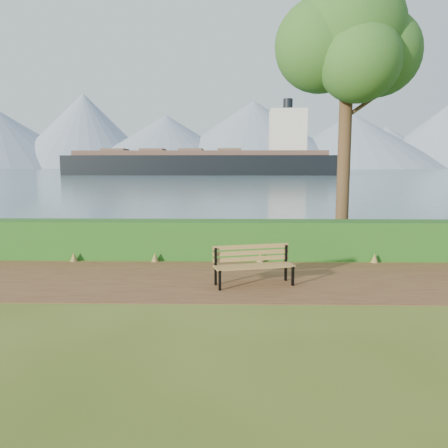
{
  "coord_description": "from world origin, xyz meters",
  "views": [
    {
      "loc": [
        0.9,
        -8.89,
        2.45
      ],
      "look_at": [
        0.69,
        1.2,
        1.1
      ],
      "focal_mm": 35.0,
      "sensor_mm": 36.0,
      "label": 1
    }
  ],
  "objects": [
    {
      "name": "ground",
      "position": [
        0.0,
        0.0,
        0.0
      ],
      "size": [
        140.0,
        140.0,
        0.0
      ],
      "primitive_type": "plane",
      "color": "#3F5217",
      "rests_on": "ground"
    },
    {
      "name": "path",
      "position": [
        0.0,
        0.3,
        0.01
      ],
      "size": [
        40.0,
        3.4,
        0.01
      ],
      "primitive_type": "cube",
      "color": "#542D1D",
      "rests_on": "ground"
    },
    {
      "name": "hedge",
      "position": [
        0.0,
        2.6,
        0.5
      ],
      "size": [
        32.0,
        0.85,
        1.0
      ],
      "primitive_type": "cube",
      "color": "#164B15",
      "rests_on": "ground"
    },
    {
      "name": "water",
      "position": [
        0.0,
        260.0,
        0.01
      ],
      "size": [
        700.0,
        510.0,
        0.0
      ],
      "primitive_type": "cube",
      "color": "#456170",
      "rests_on": "ground"
    },
    {
      "name": "mountains",
      "position": [
        -9.17,
        406.05,
        27.7
      ],
      "size": [
        585.0,
        190.0,
        70.0
      ],
      "color": "gray",
      "rests_on": "ground"
    },
    {
      "name": "bench",
      "position": [
        1.31,
        -0.06,
        0.47
      ],
      "size": [
        1.7,
        0.86,
        0.82
      ],
      "rotation": [
        0.0,
        0.0,
        0.25
      ],
      "color": "black",
      "rests_on": "ground"
    },
    {
      "name": "tree",
      "position": [
        4.16,
        4.2,
        6.03
      ],
      "size": [
        4.21,
        3.51,
        8.11
      ],
      "rotation": [
        0.0,
        0.0,
        -0.21
      ],
      "color": "#352015",
      "rests_on": "ground"
    },
    {
      "name": "cargo_ship",
      "position": [
        -5.19,
        107.9,
        3.23
      ],
      "size": [
        71.59,
        12.6,
        21.67
      ],
      "rotation": [
        0.0,
        0.0,
        -0.02
      ],
      "color": "black",
      "rests_on": "ground"
    }
  ]
}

